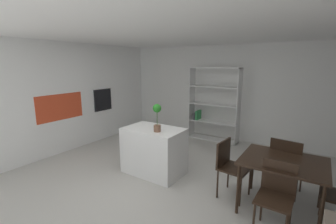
{
  "coord_description": "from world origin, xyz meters",
  "views": [
    {
      "loc": [
        2.23,
        -2.98,
        2.08
      ],
      "look_at": [
        0.04,
        0.34,
        1.24
      ],
      "focal_mm": 24.8,
      "sensor_mm": 36.0,
      "label": 1
    }
  ],
  "objects_px": {
    "built_in_oven": "(103,100)",
    "dining_chair_island_side": "(229,163)",
    "potted_plant_on_island": "(157,115)",
    "dining_table": "(283,165)",
    "kitchen_island": "(154,151)",
    "dining_chair_far": "(286,162)",
    "dining_chair_near": "(276,191)",
    "open_bookshelf": "(212,105)"
  },
  "relations": [
    {
      "from": "kitchen_island",
      "to": "dining_chair_far",
      "type": "height_order",
      "value": "dining_chair_far"
    },
    {
      "from": "potted_plant_on_island",
      "to": "open_bookshelf",
      "type": "distance_m",
      "value": 2.62
    },
    {
      "from": "dining_chair_island_side",
      "to": "dining_chair_near",
      "type": "distance_m",
      "value": 0.9
    },
    {
      "from": "dining_chair_near",
      "to": "kitchen_island",
      "type": "bearing_deg",
      "value": 169.39
    },
    {
      "from": "kitchen_island",
      "to": "dining_chair_far",
      "type": "bearing_deg",
      "value": 12.79
    },
    {
      "from": "built_in_oven",
      "to": "dining_chair_island_side",
      "type": "relative_size",
      "value": 0.66
    },
    {
      "from": "dining_chair_island_side",
      "to": "potted_plant_on_island",
      "type": "bearing_deg",
      "value": 102.05
    },
    {
      "from": "dining_table",
      "to": "dining_chair_far",
      "type": "bearing_deg",
      "value": 91.36
    },
    {
      "from": "built_in_oven",
      "to": "dining_chair_near",
      "type": "height_order",
      "value": "built_in_oven"
    },
    {
      "from": "dining_chair_far",
      "to": "built_in_oven",
      "type": "bearing_deg",
      "value": 1.45
    },
    {
      "from": "dining_chair_far",
      "to": "dining_chair_island_side",
      "type": "height_order",
      "value": "dining_chair_far"
    },
    {
      "from": "kitchen_island",
      "to": "dining_chair_island_side",
      "type": "xyz_separation_m",
      "value": [
        1.46,
        0.03,
        0.1
      ]
    },
    {
      "from": "dining_chair_far",
      "to": "potted_plant_on_island",
      "type": "bearing_deg",
      "value": 23.48
    },
    {
      "from": "kitchen_island",
      "to": "potted_plant_on_island",
      "type": "bearing_deg",
      "value": -34.85
    },
    {
      "from": "dining_chair_far",
      "to": "kitchen_island",
      "type": "bearing_deg",
      "value": 19.23
    },
    {
      "from": "built_in_oven",
      "to": "dining_chair_near",
      "type": "bearing_deg",
      "value": -16.39
    },
    {
      "from": "kitchen_island",
      "to": "dining_chair_far",
      "type": "relative_size",
      "value": 1.17
    },
    {
      "from": "dining_chair_island_side",
      "to": "dining_chair_near",
      "type": "xyz_separation_m",
      "value": [
        0.76,
        -0.49,
        -0.0
      ]
    },
    {
      "from": "dining_table",
      "to": "dining_chair_near",
      "type": "height_order",
      "value": "dining_chair_near"
    },
    {
      "from": "built_in_oven",
      "to": "dining_chair_near",
      "type": "xyz_separation_m",
      "value": [
        4.62,
        -1.36,
        -0.56
      ]
    },
    {
      "from": "open_bookshelf",
      "to": "dining_chair_island_side",
      "type": "bearing_deg",
      "value": -61.54
    },
    {
      "from": "dining_chair_island_side",
      "to": "dining_chair_near",
      "type": "relative_size",
      "value": 0.99
    },
    {
      "from": "potted_plant_on_island",
      "to": "dining_table",
      "type": "distance_m",
      "value": 2.1
    },
    {
      "from": "potted_plant_on_island",
      "to": "dining_table",
      "type": "xyz_separation_m",
      "value": [
        2.04,
        0.15,
        -0.48
      ]
    },
    {
      "from": "kitchen_island",
      "to": "dining_chair_island_side",
      "type": "bearing_deg",
      "value": 1.31
    },
    {
      "from": "dining_table",
      "to": "dining_chair_island_side",
      "type": "distance_m",
      "value": 0.77
    },
    {
      "from": "built_in_oven",
      "to": "open_bookshelf",
      "type": "xyz_separation_m",
      "value": [
        2.53,
        1.59,
        -0.15
      ]
    },
    {
      "from": "built_in_oven",
      "to": "potted_plant_on_island",
      "type": "height_order",
      "value": "built_in_oven"
    },
    {
      "from": "kitchen_island",
      "to": "dining_chair_island_side",
      "type": "height_order",
      "value": "dining_chair_island_side"
    },
    {
      "from": "built_in_oven",
      "to": "dining_chair_far",
      "type": "bearing_deg",
      "value": -4.98
    },
    {
      "from": "built_in_oven",
      "to": "open_bookshelf",
      "type": "distance_m",
      "value": 2.99
    },
    {
      "from": "potted_plant_on_island",
      "to": "kitchen_island",
      "type": "bearing_deg",
      "value": 145.15
    },
    {
      "from": "built_in_oven",
      "to": "dining_table",
      "type": "height_order",
      "value": "built_in_oven"
    },
    {
      "from": "dining_chair_near",
      "to": "dining_table",
      "type": "bearing_deg",
      "value": 91.22
    },
    {
      "from": "dining_chair_near",
      "to": "dining_chair_island_side",
      "type": "bearing_deg",
      "value": 148.11
    },
    {
      "from": "potted_plant_on_island",
      "to": "dining_table",
      "type": "relative_size",
      "value": 0.46
    },
    {
      "from": "open_bookshelf",
      "to": "dining_chair_near",
      "type": "relative_size",
      "value": 2.21
    },
    {
      "from": "built_in_oven",
      "to": "potted_plant_on_island",
      "type": "xyz_separation_m",
      "value": [
        2.58,
        -1.03,
        0.07
      ]
    },
    {
      "from": "open_bookshelf",
      "to": "dining_table",
      "type": "xyz_separation_m",
      "value": [
        2.09,
        -2.47,
        -0.26
      ]
    },
    {
      "from": "built_in_oven",
      "to": "dining_chair_far",
      "type": "distance_m",
      "value": 4.66
    },
    {
      "from": "kitchen_island",
      "to": "potted_plant_on_island",
      "type": "distance_m",
      "value": 0.77
    },
    {
      "from": "dining_chair_far",
      "to": "dining_chair_near",
      "type": "bearing_deg",
      "value": 97.21
    }
  ]
}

